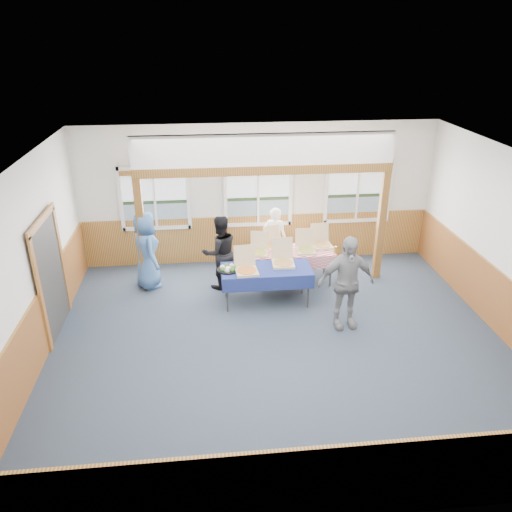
{
  "coord_description": "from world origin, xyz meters",
  "views": [
    {
      "loc": [
        -1.17,
        -7.24,
        5.07
      ],
      "look_at": [
        -0.31,
        1.0,
        1.23
      ],
      "focal_mm": 35.0,
      "sensor_mm": 36.0,
      "label": 1
    }
  ],
  "objects_px": {
    "table_left": "(266,271)",
    "table_right": "(293,253)",
    "person_grey": "(346,283)",
    "woman_white": "(275,239)",
    "woman_black": "(220,252)",
    "man_blue": "(146,250)"
  },
  "relations": [
    {
      "from": "man_blue",
      "to": "table_right",
      "type": "bearing_deg",
      "value": -114.47
    },
    {
      "from": "person_grey",
      "to": "table_left",
      "type": "bearing_deg",
      "value": 138.58
    },
    {
      "from": "woman_black",
      "to": "woman_white",
      "type": "bearing_deg",
      "value": -166.91
    },
    {
      "from": "table_left",
      "to": "woman_white",
      "type": "height_order",
      "value": "woman_white"
    },
    {
      "from": "man_blue",
      "to": "woman_white",
      "type": "bearing_deg",
      "value": -100.69
    },
    {
      "from": "table_right",
      "to": "woman_black",
      "type": "relative_size",
      "value": 1.17
    },
    {
      "from": "woman_white",
      "to": "woman_black",
      "type": "height_order",
      "value": "woman_black"
    },
    {
      "from": "table_left",
      "to": "person_grey",
      "type": "distance_m",
      "value": 1.65
    },
    {
      "from": "table_right",
      "to": "person_grey",
      "type": "height_order",
      "value": "person_grey"
    },
    {
      "from": "table_left",
      "to": "man_blue",
      "type": "height_order",
      "value": "man_blue"
    },
    {
      "from": "woman_white",
      "to": "man_blue",
      "type": "relative_size",
      "value": 0.88
    },
    {
      "from": "woman_white",
      "to": "woman_black",
      "type": "xyz_separation_m",
      "value": [
        -1.25,
        -0.73,
        0.06
      ]
    },
    {
      "from": "table_right",
      "to": "person_grey",
      "type": "xyz_separation_m",
      "value": [
        0.64,
        -1.8,
        0.19
      ]
    },
    {
      "from": "woman_white",
      "to": "table_left",
      "type": "bearing_deg",
      "value": 94.87
    },
    {
      "from": "woman_white",
      "to": "woman_black",
      "type": "relative_size",
      "value": 0.93
    },
    {
      "from": "table_right",
      "to": "woman_black",
      "type": "height_order",
      "value": "woman_black"
    },
    {
      "from": "woman_black",
      "to": "person_grey",
      "type": "xyz_separation_m",
      "value": [
        2.19,
        -1.76,
        0.09
      ]
    },
    {
      "from": "table_left",
      "to": "table_right",
      "type": "height_order",
      "value": "same"
    },
    {
      "from": "table_left",
      "to": "woman_white",
      "type": "distance_m",
      "value": 1.55
    },
    {
      "from": "man_blue",
      "to": "table_left",
      "type": "bearing_deg",
      "value": -133.57
    },
    {
      "from": "woman_white",
      "to": "man_blue",
      "type": "distance_m",
      "value": 2.83
    },
    {
      "from": "table_left",
      "to": "table_right",
      "type": "relative_size",
      "value": 1.01
    }
  ]
}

